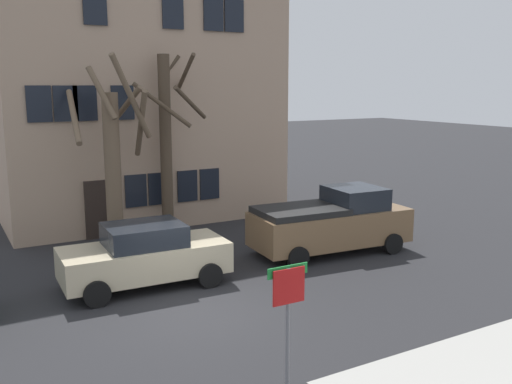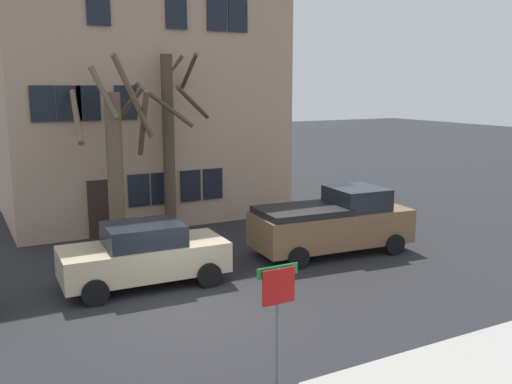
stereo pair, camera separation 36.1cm
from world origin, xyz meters
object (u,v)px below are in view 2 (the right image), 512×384
Objects in this scene: building_main at (139,80)px; tree_bare_mid at (169,136)px; pickup_truck_brown at (333,222)px; street_sign_pole at (278,310)px; tree_bare_near at (116,158)px; car_beige_sedan at (144,254)px.

building_main is 4.37m from tree_bare_mid.
street_sign_pole is at bearing -131.61° from pickup_truck_brown.
street_sign_pole is (-6.24, -7.02, 0.77)m from pickup_truck_brown.
tree_bare_near is at bearing -116.07° from building_main.
building_main is 5.97m from tree_bare_near.
pickup_truck_brown is at bearing 48.39° from street_sign_pole.
pickup_truck_brown is at bearing -67.70° from building_main.
tree_bare_mid is at bearing 78.22° from street_sign_pole.
building_main is 2.52× the size of car_beige_sedan.
tree_bare_mid is at bearing 23.63° from tree_bare_near.
pickup_truck_brown reaches higher than car_beige_sedan.
car_beige_sedan is at bearing -179.75° from pickup_truck_brown.
building_main is 10.37m from car_beige_sedan.
building_main is at bearing 87.69° from tree_bare_mid.
tree_bare_near is 11.02m from street_sign_pole.
building_main is 2.14× the size of pickup_truck_brown.
building_main is at bearing 112.30° from pickup_truck_brown.
tree_bare_near is 1.41× the size of car_beige_sedan.
tree_bare_mid reaches higher than street_sign_pole.
tree_bare_mid is at bearing 62.25° from car_beige_sedan.
tree_bare_near is 2.48m from tree_bare_mid.
building_main reaches higher than tree_bare_near.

